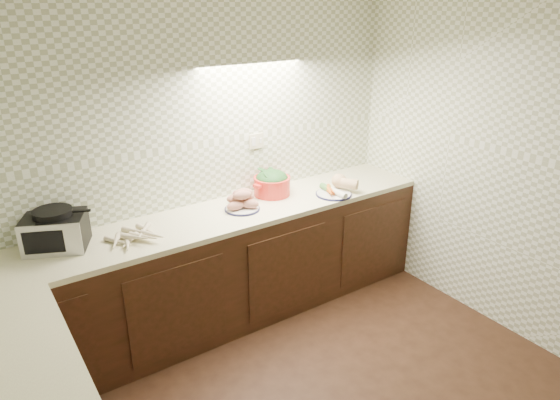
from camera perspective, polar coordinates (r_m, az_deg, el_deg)
room at (r=2.26m, az=9.15°, el=2.16°), size 3.60×3.60×2.60m
counter at (r=3.05m, az=-11.69°, el=-17.90°), size 3.60×3.60×0.90m
toaster_oven at (r=3.47m, az=-24.28°, el=-3.16°), size 0.45×0.41×0.26m
parsnip_pile at (r=3.43m, az=-16.54°, el=-3.98°), size 0.36×0.35×0.07m
sweet_potato_plate at (r=3.77m, az=-4.39°, el=-0.18°), size 0.27×0.27×0.16m
onion_bowl at (r=3.89m, az=-4.74°, el=0.19°), size 0.14×0.14×0.11m
dutch_oven at (r=4.03m, az=-0.93°, el=1.98°), size 0.37×0.35×0.21m
veg_plate at (r=4.12m, az=6.43°, el=1.55°), size 0.38×0.38×0.14m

